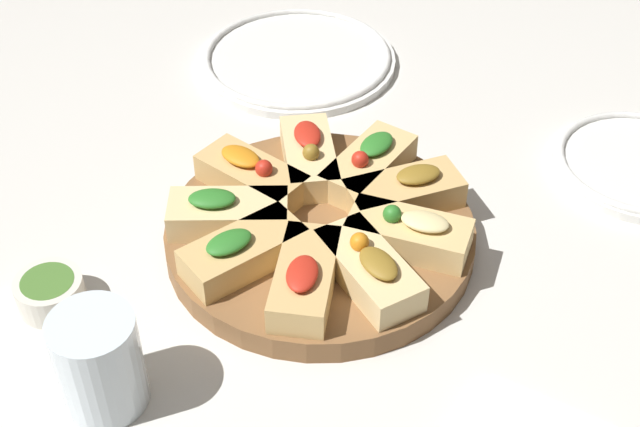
% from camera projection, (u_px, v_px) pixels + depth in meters
% --- Properties ---
extents(ground_plane, '(3.00, 3.00, 0.00)m').
position_uv_depth(ground_plane, '(320.00, 244.00, 0.88)').
color(ground_plane, silver).
extents(serving_board, '(0.30, 0.30, 0.03)m').
position_uv_depth(serving_board, '(320.00, 234.00, 0.87)').
color(serving_board, brown).
rests_on(serving_board, ground_plane).
extents(focaccia_slice_0, '(0.12, 0.06, 0.04)m').
position_uv_depth(focaccia_slice_0, '(409.00, 233.00, 0.83)').
color(focaccia_slice_0, '#DBB775').
rests_on(focaccia_slice_0, serving_board).
extents(focaccia_slice_1, '(0.11, 0.12, 0.04)m').
position_uv_depth(focaccia_slice_1, '(405.00, 192.00, 0.88)').
color(focaccia_slice_1, tan).
rests_on(focaccia_slice_1, serving_board).
extents(focaccia_slice_2, '(0.06, 0.12, 0.04)m').
position_uv_depth(focaccia_slice_2, '(369.00, 165.00, 0.91)').
color(focaccia_slice_2, '#DBB775').
rests_on(focaccia_slice_2, serving_board).
extents(focaccia_slice_3, '(0.11, 0.12, 0.04)m').
position_uv_depth(focaccia_slice_3, '(309.00, 156.00, 0.92)').
color(focaccia_slice_3, '#E5C689').
rests_on(focaccia_slice_3, serving_board).
extents(focaccia_slice_4, '(0.12, 0.07, 0.04)m').
position_uv_depth(focaccia_slice_4, '(252.00, 176.00, 0.90)').
color(focaccia_slice_4, tan).
rests_on(focaccia_slice_4, serving_board).
extents(focaccia_slice_5, '(0.12, 0.10, 0.04)m').
position_uv_depth(focaccia_slice_5, '(227.00, 213.00, 0.86)').
color(focaccia_slice_5, '#E5C689').
rests_on(focaccia_slice_5, serving_board).
extents(focaccia_slice_6, '(0.10, 0.12, 0.04)m').
position_uv_depth(focaccia_slice_6, '(242.00, 251.00, 0.82)').
color(focaccia_slice_6, tan).
rests_on(focaccia_slice_6, serving_board).
extents(focaccia_slice_7, '(0.08, 0.12, 0.04)m').
position_uv_depth(focaccia_slice_7, '(305.00, 278.00, 0.79)').
color(focaccia_slice_7, tan).
rests_on(focaccia_slice_7, serving_board).
extents(focaccia_slice_8, '(0.12, 0.10, 0.04)m').
position_uv_depth(focaccia_slice_8, '(369.00, 268.00, 0.80)').
color(focaccia_slice_8, '#E5C689').
rests_on(focaccia_slice_8, serving_board).
extents(plate_left, '(0.25, 0.25, 0.02)m').
position_uv_depth(plate_left, '(297.00, 59.00, 1.13)').
color(plate_left, white).
rests_on(plate_left, ground_plane).
extents(water_glass, '(0.07, 0.07, 0.09)m').
position_uv_depth(water_glass, '(99.00, 362.00, 0.71)').
color(water_glass, silver).
rests_on(water_glass, ground_plane).
extents(dipping_bowl, '(0.06, 0.06, 0.03)m').
position_uv_depth(dipping_bowl, '(50.00, 292.00, 0.81)').
color(dipping_bowl, silver).
rests_on(dipping_bowl, ground_plane).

